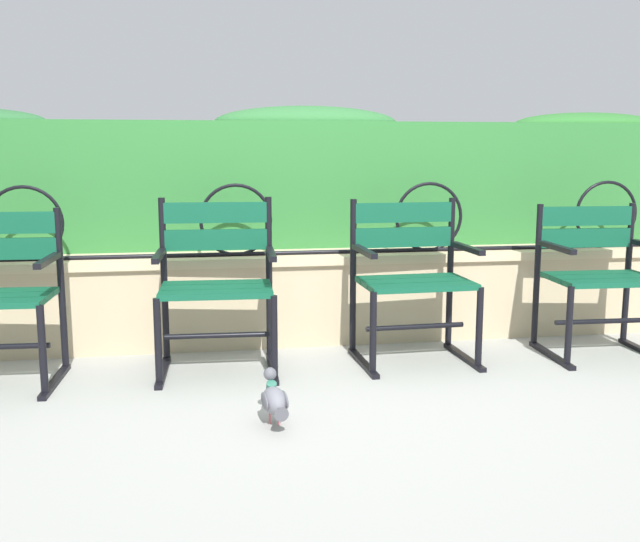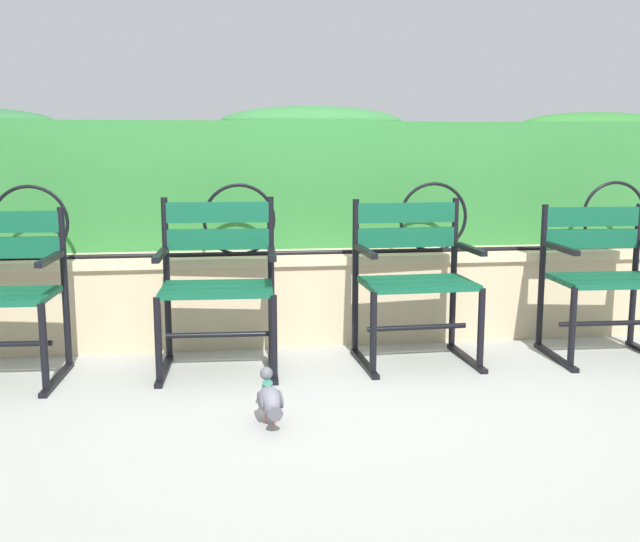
{
  "view_description": "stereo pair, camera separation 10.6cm",
  "coord_description": "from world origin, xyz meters",
  "px_view_note": "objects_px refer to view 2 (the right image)",
  "views": [
    {
      "loc": [
        -0.6,
        -3.45,
        1.15
      ],
      "look_at": [
        0.0,
        0.1,
        0.55
      ],
      "focal_mm": 41.13,
      "sensor_mm": 36.0,
      "label": 1
    },
    {
      "loc": [
        -0.49,
        -3.47,
        1.15
      ],
      "look_at": [
        0.0,
        0.1,
        0.55
      ],
      "focal_mm": 41.13,
      "sensor_mm": 36.0,
      "label": 2
    }
  ],
  "objects_px": {
    "park_chair_leftmost": "(3,289)",
    "park_chair_centre_left": "(218,280)",
    "park_chair_rightmost": "(602,274)",
    "pigeon_near_chairs": "(270,399)",
    "park_chair_centre_right": "(414,276)"
  },
  "relations": [
    {
      "from": "park_chair_rightmost",
      "to": "park_chair_centre_right",
      "type": "bearing_deg",
      "value": 177.2
    },
    {
      "from": "park_chair_rightmost",
      "to": "park_chair_centre_left",
      "type": "bearing_deg",
      "value": 178.93
    },
    {
      "from": "park_chair_leftmost",
      "to": "park_chair_centre_right",
      "type": "relative_size",
      "value": 0.97
    },
    {
      "from": "park_chair_rightmost",
      "to": "pigeon_near_chairs",
      "type": "relative_size",
      "value": 2.89
    },
    {
      "from": "park_chair_rightmost",
      "to": "park_chair_leftmost",
      "type": "bearing_deg",
      "value": -179.92
    },
    {
      "from": "park_chair_rightmost",
      "to": "pigeon_near_chairs",
      "type": "distance_m",
      "value": 2.12
    },
    {
      "from": "park_chair_leftmost",
      "to": "pigeon_near_chairs",
      "type": "xyz_separation_m",
      "value": [
        1.27,
        -0.82,
        -0.35
      ]
    },
    {
      "from": "park_chair_leftmost",
      "to": "pigeon_near_chairs",
      "type": "relative_size",
      "value": 2.95
    },
    {
      "from": "park_chair_centre_left",
      "to": "park_chair_rightmost",
      "type": "relative_size",
      "value": 1.07
    },
    {
      "from": "park_chair_leftmost",
      "to": "park_chair_centre_right",
      "type": "bearing_deg",
      "value": 1.53
    },
    {
      "from": "park_chair_rightmost",
      "to": "pigeon_near_chairs",
      "type": "height_order",
      "value": "park_chair_rightmost"
    },
    {
      "from": "pigeon_near_chairs",
      "to": "park_chair_centre_left",
      "type": "bearing_deg",
      "value": 103.64
    },
    {
      "from": "park_chair_centre_right",
      "to": "park_chair_rightmost",
      "type": "relative_size",
      "value": 1.05
    },
    {
      "from": "park_chair_leftmost",
      "to": "park_chair_rightmost",
      "type": "distance_m",
      "value": 3.19
    },
    {
      "from": "park_chair_leftmost",
      "to": "park_chair_centre_left",
      "type": "relative_size",
      "value": 0.95
    }
  ]
}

